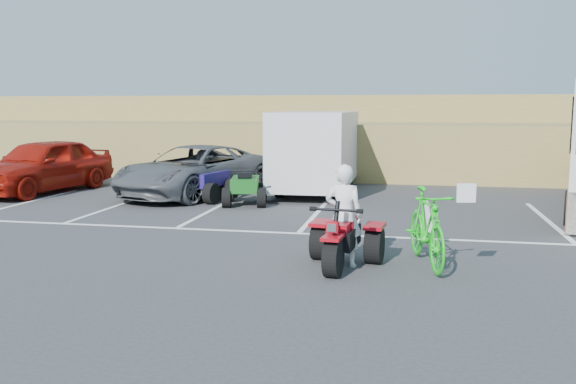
% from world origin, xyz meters
% --- Properties ---
extents(ground, '(100.00, 100.00, 0.00)m').
position_xyz_m(ground, '(0.00, 0.00, 0.00)').
color(ground, '#343436').
rests_on(ground, ground).
extents(parking_stripes, '(28.00, 5.16, 0.01)m').
position_xyz_m(parking_stripes, '(0.87, 4.07, 0.00)').
color(parking_stripes, white).
rests_on(parking_stripes, ground).
extents(grass_embankment, '(40.00, 8.50, 3.10)m').
position_xyz_m(grass_embankment, '(0.00, 15.48, 1.42)').
color(grass_embankment, olive).
rests_on(grass_embankment, ground).
extents(red_trike_atv, '(1.40, 1.77, 1.07)m').
position_xyz_m(red_trike_atv, '(1.18, -0.15, 0.00)').
color(red_trike_atv, '#9F0913').
rests_on(red_trike_atv, ground).
extents(rider, '(0.66, 0.47, 1.70)m').
position_xyz_m(rider, '(1.19, 0.00, 0.85)').
color(rider, white).
rests_on(rider, ground).
extents(green_dirt_bike, '(1.08, 2.22, 1.29)m').
position_xyz_m(green_dirt_bike, '(2.53, 0.31, 0.64)').
color(green_dirt_bike, '#14BF19').
rests_on(green_dirt_bike, ground).
extents(grey_pickup, '(3.99, 5.83, 1.48)m').
position_xyz_m(grey_pickup, '(-4.06, 7.22, 0.74)').
color(grey_pickup, '#4C4F54').
rests_on(grey_pickup, ground).
extents(red_car, '(2.80, 5.16, 1.67)m').
position_xyz_m(red_car, '(-8.85, 6.96, 0.83)').
color(red_car, '#911107').
rests_on(red_car, ground).
extents(cargo_trailer, '(2.13, 5.29, 2.46)m').
position_xyz_m(cargo_trailer, '(-0.61, 8.72, 1.33)').
color(cargo_trailer, silver).
rests_on(cargo_trailer, ground).
extents(quad_atv_blue, '(1.57, 1.90, 1.09)m').
position_xyz_m(quad_atv_blue, '(-3.39, 6.38, 0.00)').
color(quad_atv_blue, navy).
rests_on(quad_atv_blue, ground).
extents(quad_atv_green, '(1.42, 1.72, 0.99)m').
position_xyz_m(quad_atv_green, '(-2.10, 5.86, 0.00)').
color(quad_atv_green, '#145819').
rests_on(quad_atv_green, ground).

